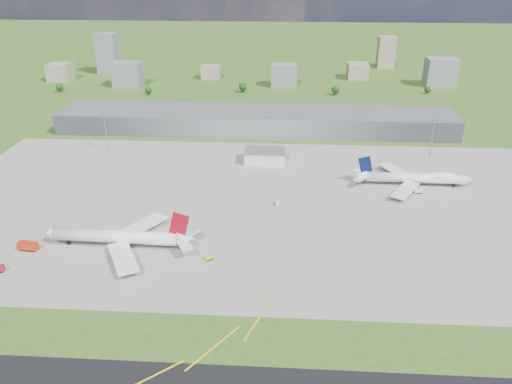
# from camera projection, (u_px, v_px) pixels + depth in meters

# --- Properties ---
(ground) EXTENTS (1400.00, 1400.00, 0.00)m
(ground) POSITION_uv_depth(u_px,v_px,m) (255.00, 136.00, 372.96)
(ground) COLOR #37561B
(ground) RESTS_ON ground
(apron) EXTENTS (360.00, 190.00, 0.08)m
(apron) POSITION_uv_depth(u_px,v_px,m) (260.00, 203.00, 273.34)
(apron) COLOR gray
(apron) RESTS_ON ground
(terminal) EXTENTS (300.00, 42.00, 15.00)m
(terminal) POSITION_uv_depth(u_px,v_px,m) (256.00, 121.00, 383.22)
(terminal) COLOR slate
(terminal) RESTS_ON ground
(ops_building) EXTENTS (26.00, 16.00, 8.00)m
(ops_building) POSITION_uv_depth(u_px,v_px,m) (265.00, 156.00, 325.66)
(ops_building) COLOR silver
(ops_building) RESTS_ON ground
(mast_west) EXTENTS (3.50, 2.00, 25.90)m
(mast_west) POSITION_uv_depth(u_px,v_px,m) (105.00, 126.00, 339.32)
(mast_west) COLOR gray
(mast_west) RESTS_ON ground
(mast_center) EXTENTS (3.50, 2.00, 25.90)m
(mast_center) POSITION_uv_depth(u_px,v_px,m) (266.00, 129.00, 333.25)
(mast_center) COLOR gray
(mast_center) RESTS_ON ground
(mast_east) EXTENTS (3.50, 2.00, 25.90)m
(mast_east) POSITION_uv_depth(u_px,v_px,m) (433.00, 132.00, 327.18)
(mast_east) COLOR gray
(mast_east) RESTS_ON ground
(airliner_red_twin) EXTENTS (71.71, 55.93, 19.69)m
(airliner_red_twin) POSITION_uv_depth(u_px,v_px,m) (121.00, 237.00, 230.16)
(airliner_red_twin) COLOR white
(airliner_red_twin) RESTS_ON ground
(airliner_blue_quad) EXTENTS (68.20, 53.56, 17.83)m
(airliner_blue_quad) POSITION_uv_depth(u_px,v_px,m) (415.00, 178.00, 291.65)
(airliner_blue_quad) COLOR white
(airliner_blue_quad) RESTS_ON ground
(fire_truck) EXTENTS (9.37, 4.41, 3.97)m
(fire_truck) POSITION_uv_depth(u_px,v_px,m) (28.00, 246.00, 229.21)
(fire_truck) COLOR red
(fire_truck) RESTS_ON ground
(tug_yellow) EXTENTS (4.14, 4.04, 1.83)m
(tug_yellow) POSITION_uv_depth(u_px,v_px,m) (209.00, 258.00, 222.11)
(tug_yellow) COLOR yellow
(tug_yellow) RESTS_ON ground
(van_white_near) EXTENTS (2.22, 4.61, 2.35)m
(van_white_near) POSITION_uv_depth(u_px,v_px,m) (277.00, 203.00, 270.62)
(van_white_near) COLOR silver
(van_white_near) RESTS_ON ground
(van_white_far) EXTENTS (4.92, 2.82, 2.42)m
(van_white_far) POSITION_uv_depth(u_px,v_px,m) (418.00, 191.00, 283.95)
(van_white_far) COLOR silver
(van_white_far) RESTS_ON ground
(bldg_far_w) EXTENTS (24.00, 20.00, 18.00)m
(bldg_far_w) POSITION_uv_depth(u_px,v_px,m) (60.00, 72.00, 534.28)
(bldg_far_w) COLOR gray
(bldg_far_w) RESTS_ON ground
(bldg_w) EXTENTS (28.00, 22.00, 24.00)m
(bldg_w) POSITION_uv_depth(u_px,v_px,m) (128.00, 74.00, 510.56)
(bldg_w) COLOR slate
(bldg_w) RESTS_ON ground
(bldg_cw) EXTENTS (20.00, 18.00, 14.00)m
(bldg_cw) POSITION_uv_depth(u_px,v_px,m) (211.00, 72.00, 544.32)
(bldg_cw) COLOR gray
(bldg_cw) RESTS_ON ground
(bldg_c) EXTENTS (26.00, 20.00, 22.00)m
(bldg_c) POSITION_uv_depth(u_px,v_px,m) (284.00, 75.00, 511.16)
(bldg_c) COLOR slate
(bldg_c) RESTS_ON ground
(bldg_ce) EXTENTS (22.00, 24.00, 16.00)m
(bldg_ce) POSITION_uv_depth(u_px,v_px,m) (358.00, 71.00, 544.06)
(bldg_ce) COLOR gray
(bldg_ce) RESTS_ON ground
(bldg_e) EXTENTS (30.00, 22.00, 28.00)m
(bldg_e) POSITION_uv_depth(u_px,v_px,m) (440.00, 72.00, 510.04)
(bldg_e) COLOR slate
(bldg_e) RESTS_ON ground
(bldg_tall_w) EXTENTS (22.00, 20.00, 44.00)m
(bldg_tall_w) POSITION_uv_depth(u_px,v_px,m) (107.00, 53.00, 562.48)
(bldg_tall_w) COLOR slate
(bldg_tall_w) RESTS_ON ground
(bldg_tall_e) EXTENTS (20.00, 18.00, 36.00)m
(bldg_tall_e) POSITION_uv_depth(u_px,v_px,m) (386.00, 52.00, 591.56)
(bldg_tall_e) COLOR gray
(bldg_tall_e) RESTS_ON ground
(tree_far_w) EXTENTS (7.20, 7.20, 8.80)m
(tree_far_w) POSITION_uv_depth(u_px,v_px,m) (60.00, 87.00, 489.81)
(tree_far_w) COLOR #382314
(tree_far_w) RESTS_ON ground
(tree_w) EXTENTS (6.75, 6.75, 8.25)m
(tree_w) POSITION_uv_depth(u_px,v_px,m) (148.00, 90.00, 480.48)
(tree_w) COLOR #382314
(tree_w) RESTS_ON ground
(tree_c) EXTENTS (8.10, 8.10, 9.90)m
(tree_c) POSITION_uv_depth(u_px,v_px,m) (243.00, 87.00, 488.59)
(tree_c) COLOR #382314
(tree_c) RESTS_ON ground
(tree_e) EXTENTS (7.65, 7.65, 9.35)m
(tree_e) POSITION_uv_depth(u_px,v_px,m) (335.00, 90.00, 479.26)
(tree_e) COLOR #382314
(tree_e) RESTS_ON ground
(tree_far_e) EXTENTS (6.30, 6.30, 7.70)m
(tree_far_e) POSITION_uv_depth(u_px,v_px,m) (428.00, 89.00, 483.72)
(tree_far_e) COLOR #382314
(tree_far_e) RESTS_ON ground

